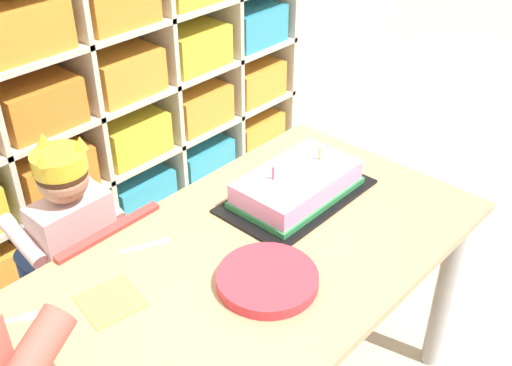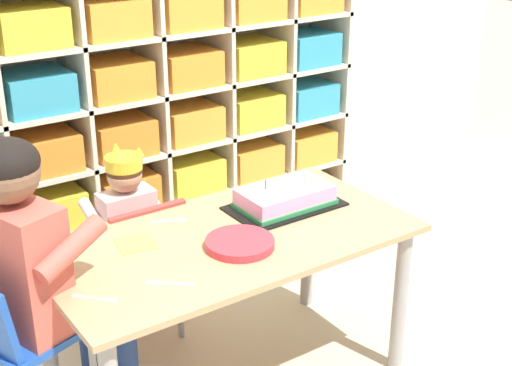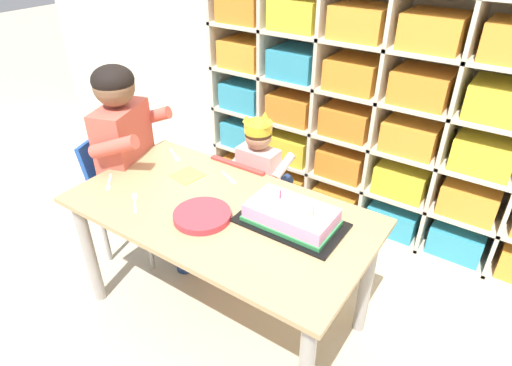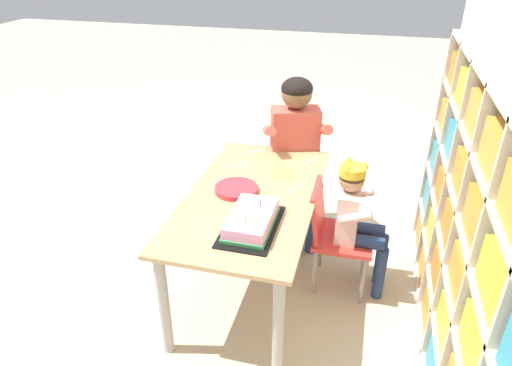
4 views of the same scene
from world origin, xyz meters
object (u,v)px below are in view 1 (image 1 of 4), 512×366
at_px(classroom_chair_blue, 97,286).
at_px(fork_by_napkin, 8,321).
at_px(activity_table, 242,292).
at_px(fork_at_table_front_edge, 149,245).
at_px(birthday_cake_on_tray, 297,187).
at_px(child_with_crown, 66,232).
at_px(paper_plate_stack, 267,279).

distance_m(classroom_chair_blue, fork_by_napkin, 0.45).
height_order(activity_table, fork_by_napkin, fork_by_napkin).
relative_size(fork_at_table_front_edge, fork_by_napkin, 0.93).
bearing_deg(fork_at_table_front_edge, birthday_cake_on_tray, -173.31).
distance_m(child_with_crown, paper_plate_stack, 0.66).
distance_m(activity_table, fork_by_napkin, 0.52).
relative_size(classroom_chair_blue, child_with_crown, 0.78).
distance_m(child_with_crown, fork_by_napkin, 0.46).
relative_size(classroom_chair_blue, paper_plate_stack, 2.73).
distance_m(classroom_chair_blue, fork_at_table_front_edge, 0.34).
height_order(fork_at_table_front_edge, fork_by_napkin, same).
xyz_separation_m(birthday_cake_on_tray, fork_at_table_front_edge, (-0.40, 0.13, -0.03)).
relative_size(birthday_cake_on_tray, fork_at_table_front_edge, 3.48).
height_order(activity_table, fork_at_table_front_edge, fork_at_table_front_edge).
bearing_deg(activity_table, paper_plate_stack, -97.82).
bearing_deg(classroom_chair_blue, activity_table, 107.91).
distance_m(classroom_chair_blue, paper_plate_stack, 0.60).
relative_size(child_with_crown, fork_by_napkin, 6.29).
distance_m(birthday_cake_on_tray, paper_plate_stack, 0.35).
xyz_separation_m(birthday_cake_on_tray, fork_by_napkin, (-0.75, 0.16, -0.03)).
height_order(child_with_crown, fork_by_napkin, child_with_crown).
height_order(paper_plate_stack, fork_at_table_front_edge, paper_plate_stack).
bearing_deg(paper_plate_stack, fork_at_table_front_edge, 107.27).
xyz_separation_m(child_with_crown, paper_plate_stack, (0.13, -0.63, 0.13)).
xyz_separation_m(classroom_chair_blue, child_with_crown, (-0.00, 0.11, 0.13)).
bearing_deg(activity_table, child_with_crown, 104.68).
xyz_separation_m(activity_table, fork_at_table_front_edge, (-0.11, 0.21, 0.09)).
bearing_deg(fork_by_napkin, child_with_crown, -106.61).
relative_size(classroom_chair_blue, fork_by_napkin, 4.88).
bearing_deg(fork_at_table_front_edge, child_with_crown, -58.60).
bearing_deg(child_with_crown, fork_at_table_front_edge, 95.98).
height_order(classroom_chair_blue, fork_at_table_front_edge, classroom_chair_blue).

